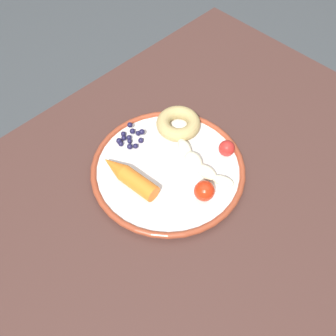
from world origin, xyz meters
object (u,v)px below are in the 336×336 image
at_px(donut, 178,123).
at_px(carrot_orange, 128,176).
at_px(plate, 168,169).
at_px(banana, 196,159).
at_px(tomato_mid, 227,148).
at_px(blueberry_pile, 131,137).
at_px(tomato_near, 204,191).
at_px(dining_table, 177,220).

bearing_deg(donut, carrot_orange, -170.31).
height_order(plate, banana, banana).
bearing_deg(tomato_mid, blueberry_pile, 124.45).
height_order(banana, blueberry_pile, banana).
bearing_deg(carrot_orange, banana, -26.85).
distance_m(banana, tomato_near, 0.08).
bearing_deg(donut, tomato_near, -120.23).
distance_m(donut, blueberry_pile, 0.10).
bearing_deg(tomato_near, dining_table, 114.14).
height_order(banana, tomato_near, tomato_near).
relative_size(donut, blueberry_pile, 1.58).
bearing_deg(plate, carrot_orange, 157.55).
bearing_deg(donut, banana, -115.14).
xyz_separation_m(donut, tomato_near, (-0.09, -0.15, 0.01)).
bearing_deg(blueberry_pile, donut, -26.91).
relative_size(carrot_orange, blueberry_pile, 2.24).
distance_m(dining_table, carrot_orange, 0.17).
bearing_deg(tomato_mid, tomato_near, -161.12).
xyz_separation_m(carrot_orange, blueberry_pile, (0.07, 0.07, -0.01)).
xyz_separation_m(dining_table, donut, (0.11, 0.11, 0.14)).
distance_m(plate, carrot_orange, 0.08).
height_order(donut, tomato_near, tomato_near).
distance_m(dining_table, banana, 0.15).
height_order(dining_table, donut, donut).
relative_size(donut, tomato_mid, 2.83).
distance_m(plate, banana, 0.06).
relative_size(carrot_orange, donut, 1.42).
relative_size(blueberry_pile, tomato_mid, 1.79).
distance_m(dining_table, plate, 0.13).
distance_m(plate, tomato_near, 0.10).
bearing_deg(donut, dining_table, -135.55).
xyz_separation_m(banana, blueberry_pile, (-0.05, 0.14, -0.01)).
height_order(dining_table, blueberry_pile, blueberry_pile).
relative_size(dining_table, plate, 3.42).
height_order(plate, donut, donut).
xyz_separation_m(carrot_orange, tomato_near, (0.07, -0.12, 0.00)).
relative_size(tomato_near, tomato_mid, 1.19).
xyz_separation_m(donut, blueberry_pile, (-0.09, 0.05, -0.01)).
relative_size(donut, tomato_near, 2.38).
xyz_separation_m(blueberry_pile, tomato_near, (0.00, -0.20, 0.01)).
xyz_separation_m(blueberry_pile, tomato_mid, (0.11, -0.16, 0.01)).
xyz_separation_m(carrot_orange, tomato_mid, (0.18, -0.09, -0.00)).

